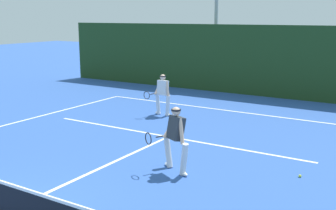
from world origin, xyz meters
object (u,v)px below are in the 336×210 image
object	(u,v)px
player_near	(175,136)
light_pole	(216,7)
player_far	(162,93)
tennis_ball	(300,176)

from	to	relation	value
player_near	light_pole	distance (m)	13.35
player_near	player_far	xyz separation A→B (m)	(-3.34, 4.68, -0.02)
player_far	tennis_ball	distance (m)	6.99
player_near	player_far	size ratio (longest dim) A/B	1.03
light_pole	player_far	bearing A→B (deg)	-79.39
tennis_ball	light_pole	bearing A→B (deg)	124.07
player_near	tennis_ball	distance (m)	3.01
player_far	light_pole	world-z (taller)	light_pole
player_near	light_pole	xyz separation A→B (m)	(-4.72, 12.07, 3.19)
player_far	player_near	bearing A→B (deg)	132.86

